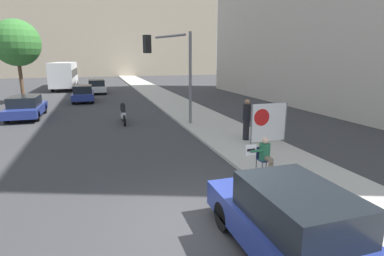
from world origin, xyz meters
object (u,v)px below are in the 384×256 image
Objects in this scene: car_on_road_nearest at (26,107)px; motorcycle_on_road at (123,114)px; seated_protester at (265,155)px; car_on_road_midblock at (83,94)px; city_bus_on_road at (64,74)px; traffic_light_pole at (174,62)px; parked_car_curbside at (292,224)px; jogger_on_sidewalk at (247,119)px; car_on_road_distant at (97,86)px; protest_banner at (269,122)px; street_tree_midblock at (16,43)px.

motorcycle_on_road is at bearing -30.95° from car_on_road_nearest.
car_on_road_midblock reaches higher than seated_protester.
car_on_road_midblock is (3.16, 6.59, 0.01)m from car_on_road_nearest.
city_bus_on_road is at bearing 88.19° from car_on_road_nearest.
traffic_light_pole reaches higher than seated_protester.
city_bus_on_road reaches higher than parked_car_curbside.
seated_protester is at bearing -72.78° from car_on_road_midblock.
car_on_road_nearest is 1.99× the size of motorcycle_on_road.
car_on_road_distant is (-6.20, 22.28, -0.33)m from jogger_on_sidewalk.
car_on_road_distant is 16.53m from motorcycle_on_road.
traffic_light_pole reaches higher than protest_banner.
parked_car_curbside is 36.93m from city_bus_on_road.
motorcycle_on_road is (1.33, -16.48, -0.19)m from car_on_road_distant.
jogger_on_sidewalk is 17.43m from car_on_road_midblock.
seated_protester is at bearing -79.39° from car_on_road_distant.
city_bus_on_road is (-6.92, 36.26, 1.08)m from parked_car_curbside.
jogger_on_sidewalk is 0.43× the size of car_on_road_midblock.
seated_protester is 15.93m from car_on_road_nearest.
car_on_road_distant is at bearing 106.45° from protest_banner.
jogger_on_sidewalk reaches higher than seated_protester.
car_on_road_midblock is 0.63× the size of street_tree_midblock.
jogger_on_sidewalk is (1.32, 3.79, 0.32)m from seated_protester.
city_bus_on_road is at bearing 119.86° from car_on_road_distant.
street_tree_midblock reaches higher than seated_protester.
protest_banner is at bearing 54.03° from seated_protester.
city_bus_on_road is at bearing 101.73° from seated_protester.
seated_protester is 0.11× the size of city_bus_on_road.
car_on_road_midblock is at bearing 115.74° from protest_banner.
traffic_light_pole is 2.22× the size of motorcycle_on_road.
traffic_light_pole is 19.13m from car_on_road_distant.
parked_car_curbside reaches higher than car_on_road_distant.
jogger_on_sidewalk is 0.82× the size of motorcycle_on_road.
jogger_on_sidewalk is 0.41× the size of car_on_road_nearest.
jogger_on_sidewalk is at bearing 127.34° from protest_banner.
street_tree_midblock is at bearing 126.96° from protest_banner.
seated_protester is 4.03m from jogger_on_sidewalk.
traffic_light_pole is 1.12× the size of car_on_road_nearest.
parked_car_curbside is at bearing -79.34° from car_on_road_midblock.
traffic_light_pole reaches higher than city_bus_on_road.
car_on_road_midblock is at bearing 64.40° from car_on_road_nearest.
car_on_road_distant is (1.18, 6.49, 0.01)m from car_on_road_midblock.
street_tree_midblock is (-2.13, -12.73, 3.03)m from city_bus_on_road.
protest_banner is at bearing 61.64° from parked_car_curbside.
street_tree_midblock is (-10.74, 19.82, 4.11)m from seated_protester.
parked_car_curbside reaches higher than motorcycle_on_road.
jogger_on_sidewalk is at bearing -74.45° from car_on_road_distant.
car_on_road_midblock is 6.25m from street_tree_midblock.
protest_banner is at bearing 108.21° from jogger_on_sidewalk.
jogger_on_sidewalk reaches higher than car_on_road_nearest.
car_on_road_midblock is (-6.07, 19.58, -0.03)m from seated_protester.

